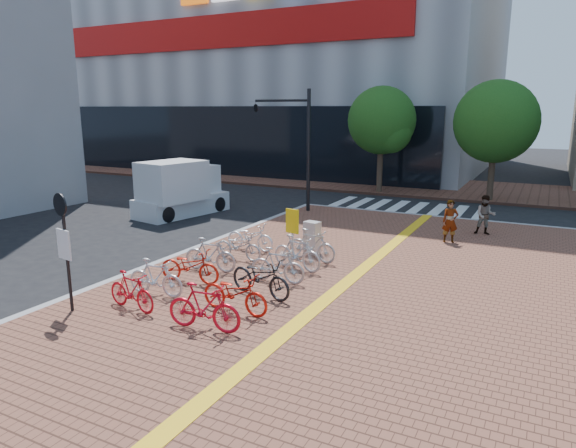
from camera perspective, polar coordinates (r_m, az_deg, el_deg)
The scene contains 27 objects.
ground at distance 13.79m, azimuth -3.93°, elevation -7.93°, with size 120.00×120.00×0.00m, color black.
sidewalk at distance 8.54m, azimuth -3.94°, elevation -21.37°, with size 14.00×34.00×0.15m, color brown.
tactile_strip at distance 8.98m, azimuth -9.74°, elevation -19.07°, with size 0.40×34.00×0.01m, color yellow.
kerb_north at distance 23.81m, azimuth 17.61°, elevation 0.54°, with size 14.00×0.25×0.15m, color gray.
far_sidewalk at distance 33.07m, azimuth 15.18°, elevation 3.97°, with size 70.00×8.00×0.15m, color brown.
department_store at distance 49.45m, azimuth -0.76°, elevation 23.36°, with size 36.00×24.27×28.00m.
crosswalk at distance 26.24m, azimuth 12.98°, elevation 1.74°, with size 7.50×4.00×0.01m.
street_trees at distance 28.54m, azimuth 24.18°, elevation 10.11°, with size 16.20×4.60×6.35m.
bike_0 at distance 12.84m, azimuth -17.02°, elevation -7.14°, with size 0.44×1.56×0.94m, color red.
bike_1 at distance 13.61m, azimuth -14.50°, elevation -5.78°, with size 0.46×1.62×0.97m, color silver.
bike_2 at distance 14.42m, azimuth -10.87°, elevation -4.59°, with size 0.63×1.79×0.94m, color #B91A0D.
bike_3 at distance 15.29m, azimuth -8.65°, elevation -3.40°, with size 0.47×1.67×1.00m, color #A9A9AD.
bike_4 at distance 16.38m, azimuth -5.54°, elevation -2.46°, with size 0.58×1.65×0.87m, color #A4A4A8.
bike_5 at distance 17.41m, azimuth -4.22°, elevation -1.42°, with size 0.61×1.76×0.92m, color white.
bike_6 at distance 11.34m, azimuth -9.34°, elevation -9.10°, with size 0.49×1.75×1.05m, color red.
bike_7 at distance 12.21m, azimuth -5.91°, elevation -7.63°, with size 0.63×1.81×0.95m, color red.
bike_8 at distance 13.19m, azimuth -3.07°, elevation -5.88°, with size 0.67×1.93×1.01m, color black.
bike_9 at distance 14.17m, azimuth -1.18°, elevation -4.60°, with size 0.46×1.63×0.98m, color #B2B2B7.
bike_10 at distance 15.25m, azimuth 1.01°, elevation -3.22°, with size 0.49×1.73×1.04m, color #B9B9BE.
bike_11 at distance 16.11m, azimuth 2.69°, elevation -2.39°, with size 0.48×1.70×1.02m, color #A4A4A8.
pedestrian_a at distance 19.21m, azimuth 17.58°, elevation 0.28°, with size 0.56×0.37×1.53m, color gray.
pedestrian_b at distance 20.85m, azimuth 21.08°, elevation 0.94°, with size 0.73×0.57×1.51m, color #454957.
utility_box at distance 16.96m, azimuth 2.69°, elevation -1.52°, with size 0.49×0.36×1.08m, color silver.
yellow_sign at distance 15.67m, azimuth 0.47°, elevation -0.23°, with size 0.47×0.15×1.73m.
notice_sign at distance 12.89m, azimuth -23.62°, elevation -1.43°, with size 0.52×0.17×2.85m.
traffic_light_pole at distance 24.34m, azimuth -0.49°, elevation 10.70°, with size 2.99×1.15×5.57m.
box_truck at distance 24.34m, azimuth -11.92°, elevation 3.82°, with size 2.67×4.69×2.56m.
Camera 1 is at (6.70, -11.03, 4.86)m, focal length 32.00 mm.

